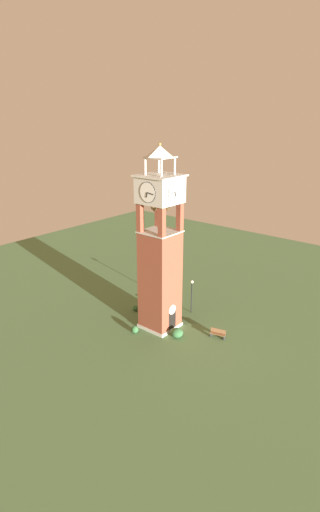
# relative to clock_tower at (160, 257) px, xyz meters

# --- Properties ---
(ground) EXTENTS (80.00, 80.00, 0.00)m
(ground) POSITION_rel_clock_tower_xyz_m (0.00, 0.00, -8.06)
(ground) COLOR #517547
(clock_tower) EXTENTS (3.98, 3.98, 19.42)m
(clock_tower) POSITION_rel_clock_tower_xyz_m (0.00, 0.00, 0.00)
(clock_tower) COLOR brown
(clock_tower) RESTS_ON ground
(park_bench) EXTENTS (0.85, 1.66, 0.95)m
(park_bench) POSITION_rel_clock_tower_xyz_m (2.03, -6.13, -7.57)
(park_bench) COLOR brown
(park_bench) RESTS_ON ground
(lamp_post) EXTENTS (0.36, 0.36, 4.06)m
(lamp_post) POSITION_rel_clock_tower_xyz_m (4.83, -0.72, -5.26)
(lamp_post) COLOR black
(lamp_post) RESTS_ON ground
(trash_bin) EXTENTS (0.52, 0.52, 0.80)m
(trash_bin) POSITION_rel_clock_tower_xyz_m (3.30, 2.76, -7.66)
(trash_bin) COLOR #38513D
(trash_bin) RESTS_ON ground
(shrub_near_entry) EXTENTS (0.71, 0.71, 0.68)m
(shrub_near_entry) POSITION_rel_clock_tower_xyz_m (0.91, 4.52, -7.72)
(shrub_near_entry) COLOR #336638
(shrub_near_entry) RESTS_ON ground
(shrub_left_of_tower) EXTENTS (1.26, 1.26, 1.00)m
(shrub_left_of_tower) POSITION_rel_clock_tower_xyz_m (-0.61, -2.83, -7.56)
(shrub_left_of_tower) COLOR #336638
(shrub_left_of_tower) RESTS_ON ground
(shrub_behind_bench) EXTENTS (0.75, 0.75, 0.81)m
(shrub_behind_bench) POSITION_rel_clock_tower_xyz_m (-2.82, 1.10, -7.65)
(shrub_behind_bench) COLOR #336638
(shrub_behind_bench) RESTS_ON ground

